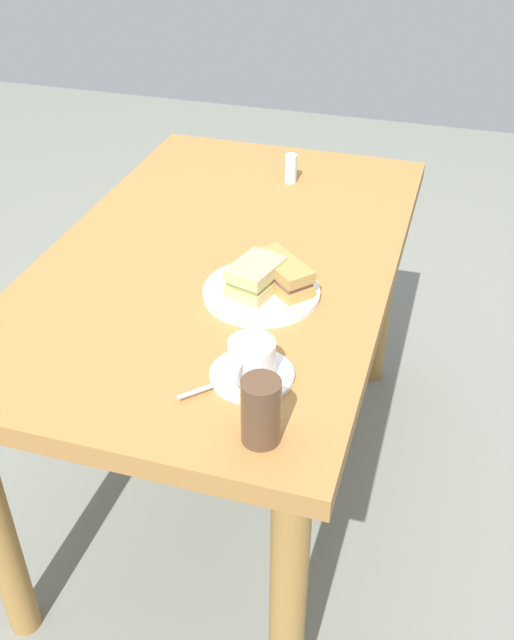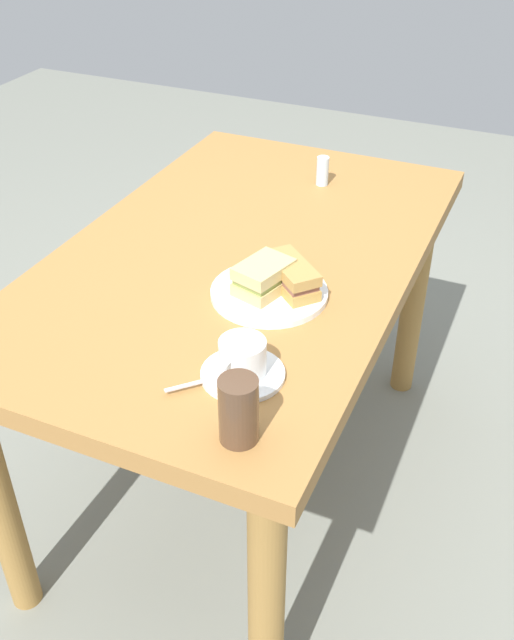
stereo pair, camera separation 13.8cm
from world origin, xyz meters
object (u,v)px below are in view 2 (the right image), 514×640
object	(u,v)px
coffee_cup	(242,357)
salt_shaker	(323,171)
sandwich_back	(291,275)
sandwich_front	(263,277)
drinking_glass	(239,410)
sandwich_plate	(269,293)
dining_table	(241,289)
coffee_saucer	(243,374)
spoon	(201,381)

from	to	relation	value
coffee_cup	salt_shaker	distance (m)	0.83
sandwich_back	sandwich_front	bearing A→B (deg)	124.29
drinking_glass	sandwich_front	bearing A→B (deg)	17.92
sandwich_back	drinking_glass	bearing A→B (deg)	-169.48
sandwich_front	sandwich_back	size ratio (longest dim) A/B	0.89
sandwich_front	drinking_glass	xyz separation A→B (m)	(-0.39, -0.13, 0.01)
sandwich_back	salt_shaker	size ratio (longest dim) A/B	1.95
sandwich_plate	sandwich_back	xyz separation A→B (m)	(0.03, -0.04, 0.04)
sandwich_plate	drinking_glass	xyz separation A→B (m)	(-0.40, -0.12, 0.05)
dining_table	drinking_glass	world-z (taller)	drinking_glass
sandwich_plate	salt_shaker	xyz separation A→B (m)	(0.55, 0.08, 0.03)
sandwich_front	coffee_saucer	distance (m)	0.26
dining_table	coffee_cup	xyz separation A→B (m)	(-0.41, -0.19, 0.15)
sandwich_front	spoon	distance (m)	0.31
dining_table	coffee_saucer	size ratio (longest dim) A/B	8.56
coffee_saucer	spoon	distance (m)	0.08
dining_table	drinking_glass	xyz separation A→B (m)	(-0.55, -0.25, 0.16)
sandwich_back	coffee_cup	size ratio (longest dim) A/B	1.33
sandwich_back	salt_shaker	world-z (taller)	salt_shaker
coffee_cup	spoon	xyz separation A→B (m)	(-0.05, 0.05, -0.03)
sandwich_front	coffee_saucer	size ratio (longest dim) A/B	0.89
dining_table	coffee_cup	bearing A→B (deg)	-154.65
dining_table	spoon	distance (m)	0.49
coffee_saucer	salt_shaker	bearing A→B (deg)	9.82
drinking_glass	sandwich_back	bearing A→B (deg)	10.52
coffee_cup	spoon	world-z (taller)	coffee_cup
coffee_cup	sandwich_back	bearing A→B (deg)	4.11
salt_shaker	sandwich_back	bearing A→B (deg)	-167.21
sandwich_front	salt_shaker	world-z (taller)	same
coffee_cup	drinking_glass	xyz separation A→B (m)	(-0.14, -0.06, 0.01)
dining_table	spoon	xyz separation A→B (m)	(-0.46, -0.14, 0.12)
salt_shaker	coffee_saucer	bearing A→B (deg)	-170.18
sandwich_front	sandwich_plate	bearing A→B (deg)	-55.33
spoon	dining_table	bearing A→B (deg)	16.83
dining_table	sandwich_front	xyz separation A→B (m)	(-0.15, -0.12, 0.15)
sandwich_back	coffee_saucer	xyz separation A→B (m)	(-0.28, -0.02, -0.04)
sandwich_back	coffee_saucer	distance (m)	0.29
salt_shaker	drinking_glass	bearing A→B (deg)	-168.22
sandwich_front	sandwich_back	world-z (taller)	sandwich_front
sandwich_front	salt_shaker	size ratio (longest dim) A/B	1.73
dining_table	salt_shaker	xyz separation A→B (m)	(0.41, -0.05, 0.14)
sandwich_plate	sandwich_back	size ratio (longest dim) A/B	1.62
sandwich_front	spoon	xyz separation A→B (m)	(-0.31, -0.02, -0.03)
coffee_cup	dining_table	bearing A→B (deg)	25.35
spoon	drinking_glass	size ratio (longest dim) A/B	0.67
sandwich_back	drinking_glass	size ratio (longest dim) A/B	1.28
coffee_saucer	spoon	size ratio (longest dim) A/B	1.91
coffee_saucer	salt_shaker	xyz separation A→B (m)	(0.81, 0.14, 0.03)
spoon	salt_shaker	distance (m)	0.87
dining_table	sandwich_back	distance (m)	0.26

